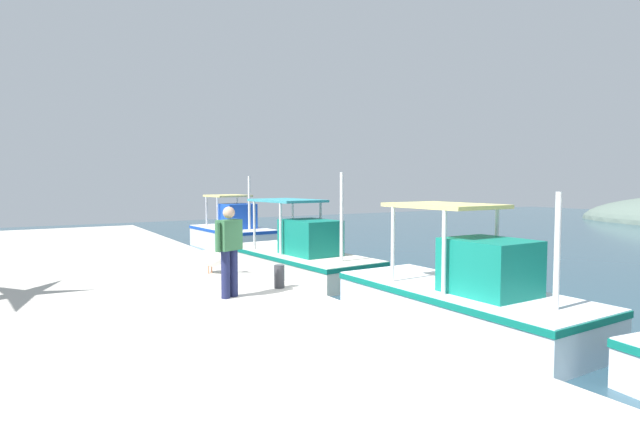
{
  "coord_description": "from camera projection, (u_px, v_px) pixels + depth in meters",
  "views": [
    {
      "loc": [
        7.76,
        -4.92,
        2.92
      ],
      "look_at": [
        -4.99,
        2.9,
        1.98
      ],
      "focal_mm": 27.96,
      "sensor_mm": 36.0,
      "label": 1
    }
  ],
  "objects": [
    {
      "name": "pelican",
      "position": [
        211.0,
        256.0,
        11.55
      ],
      "size": [
        0.91,
        0.7,
        0.82
      ],
      "color": "tan",
      "rests_on": "quay_pier"
    },
    {
      "name": "fishing_boat_second",
      "position": [
        298.0,
        256.0,
        15.68
      ],
      "size": [
        6.39,
        2.59,
        3.19
      ],
      "color": "silver",
      "rests_on": "ground"
    },
    {
      "name": "fishing_boat_third",
      "position": [
        464.0,
        298.0,
        9.88
      ],
      "size": [
        5.47,
        2.23,
        2.77
      ],
      "color": "white",
      "rests_on": "ground"
    },
    {
      "name": "mooring_bollard_nearest",
      "position": [
        279.0,
        276.0,
        9.99
      ],
      "size": [
        0.21,
        0.21,
        0.46
      ],
      "primitive_type": "cylinder",
      "color": "#333338",
      "rests_on": "quay_pier"
    },
    {
      "name": "fishing_boat_nearest",
      "position": [
        233.0,
        233.0,
        21.9
      ],
      "size": [
        4.71,
        2.46,
        3.17
      ],
      "color": "white",
      "rests_on": "ground"
    },
    {
      "name": "quay_pier",
      "position": [
        15.0,
        369.0,
        6.72
      ],
      "size": [
        36.0,
        10.0,
        0.8
      ],
      "primitive_type": "cube",
      "color": "#BCB7AD",
      "rests_on": "ground"
    },
    {
      "name": "fisherman_standing",
      "position": [
        229.0,
        247.0,
        9.13
      ],
      "size": [
        0.4,
        0.61,
        1.68
      ],
      "color": "#1E234C",
      "rests_on": "quay_pier"
    }
  ]
}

